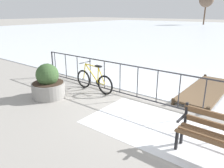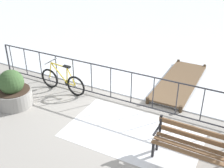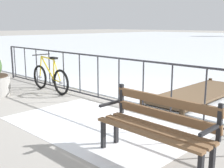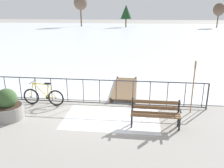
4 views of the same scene
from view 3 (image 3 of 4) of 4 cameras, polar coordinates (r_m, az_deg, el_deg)
ground_plane at (r=6.58m, az=-0.77°, el=-3.79°), size 160.00×160.00×0.00m
snow_patch at (r=5.14m, az=-2.83°, el=-8.25°), size 3.35×2.03×0.01m
railing_fence at (r=6.45m, az=-0.78°, el=1.01°), size 9.06×0.06×1.07m
bicycle_near_railing at (r=7.79m, az=-12.17°, el=1.16°), size 1.71×0.52×0.97m
park_bench at (r=3.79m, az=8.82°, el=-7.61°), size 1.61×0.50×0.89m
wooden_dock at (r=7.36m, az=16.85°, el=-1.67°), size 1.10×3.33×0.20m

